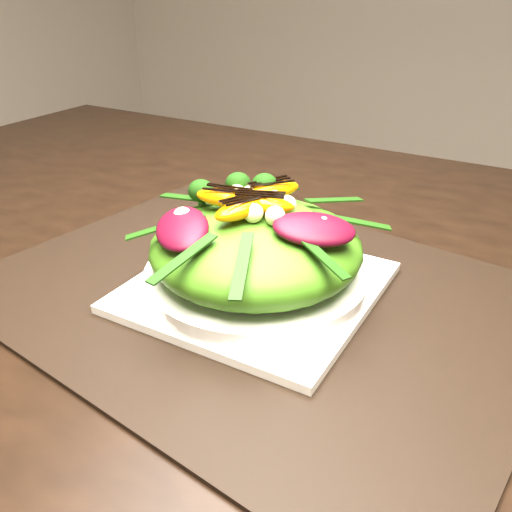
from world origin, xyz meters
The scene contains 10 objects.
dining_table centered at (0.00, 0.00, 0.73)m, with size 1.60×0.90×0.75m, color black.
placemat centered at (0.05, -0.13, 0.75)m, with size 0.56×0.43×0.00m, color black.
plate_base centered at (0.05, -0.13, 0.76)m, with size 0.24×0.24×0.01m, color white.
salad_bowl centered at (0.05, -0.13, 0.77)m, with size 0.23×0.23×0.02m, color silver.
lettuce_mound centered at (0.05, -0.13, 0.81)m, with size 0.22×0.22×0.07m, color #457C17.
radicchio_leaf centered at (0.12, -0.14, 0.84)m, with size 0.08×0.05×0.02m, color #400615.
orange_segment centered at (0.03, -0.13, 0.85)m, with size 0.07×0.03×0.02m, color #D36B03.
broccoli_floret centered at (-0.01, -0.09, 0.85)m, with size 0.04×0.04×0.04m, color black.
macadamia_nut centered at (0.08, -0.17, 0.85)m, with size 0.02×0.02×0.02m, color beige.
balsamic_drizzle centered at (0.03, -0.13, 0.86)m, with size 0.04×0.00×0.00m, color black.
Camera 1 is at (0.30, -0.56, 1.06)m, focal length 38.00 mm.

